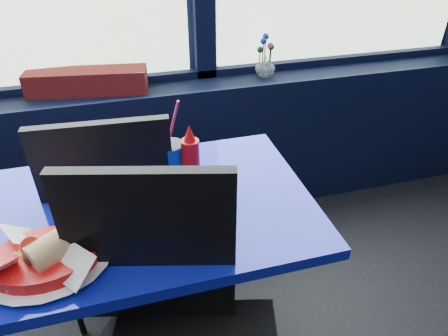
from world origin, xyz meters
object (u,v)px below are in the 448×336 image
Objects in this scene: chair_near_front at (177,331)px; food_basket at (47,256)px; flower_vase at (265,64)px; chair_near_back at (113,208)px; planter_box at (87,81)px; near_table at (134,250)px; ketchup_bottle at (191,159)px; soda_cup at (171,162)px.

chair_near_front is 0.40m from food_basket.
flower_vase is (0.69, 1.23, 0.26)m from chair_near_front.
chair_near_back is 1.81× the size of planter_box.
chair_near_front is at bearing -41.70° from food_basket.
near_table is 1.20m from flower_vase.
ketchup_bottle is at bearing -58.25° from planter_box.
planter_box is at bearing 178.31° from flower_vase.
near_table is at bearing -145.18° from soda_cup.
soda_cup is (0.28, -0.77, -0.03)m from planter_box.
food_basket is (-0.30, 0.18, 0.18)m from chair_near_front.
flower_vase is at bearing 47.68° from near_table.
planter_box is (-0.05, 0.65, 0.27)m from chair_near_back.
flower_vase is 0.66× the size of food_basket.
ketchup_bottle reaches higher than near_table.
chair_near_back is 1.08m from flower_vase.
flower_vase reaches higher than food_basket.
planter_box is 0.82m from soda_cup.
chair_near_front is at bearing -72.36° from planter_box.
chair_near_front is 3.34× the size of soda_cup.
planter_box is at bearing 97.20° from near_table.
chair_near_back is at bearing 104.26° from near_table.
ketchup_bottle reaches higher than food_basket.
chair_near_back is at bearing 59.32° from food_basket.
planter_box is 1.69× the size of food_basket.
near_table is at bearing -160.17° from ketchup_bottle.
near_table is 1.14× the size of chair_near_front.
chair_near_back reaches higher than ketchup_bottle.
chair_near_front is at bearing -99.38° from soda_cup.
chair_near_front is 1.44m from flower_vase.
near_table is 0.33m from soda_cup.
chair_near_front reaches higher than near_table.
soda_cup is (0.23, -0.12, 0.24)m from chair_near_back.
food_basket is 1.45× the size of ketchup_bottle.
ketchup_bottle is (0.14, 0.46, 0.25)m from chair_near_front.
ketchup_bottle is (0.29, -0.15, 0.27)m from chair_near_back.
flower_vase is at bearing 54.55° from ketchup_bottle.
flower_vase is 0.96× the size of ketchup_bottle.
near_table is 0.36m from food_basket.
chair_near_front is 1.88× the size of planter_box.
chair_near_back is 3.07× the size of food_basket.
soda_cup reaches higher than chair_near_front.
chair_near_back is 0.42m from ketchup_bottle.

